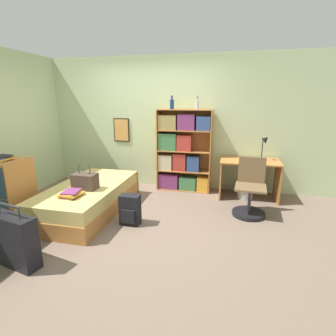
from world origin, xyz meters
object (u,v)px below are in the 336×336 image
(suitcase, at_px, (14,241))
(desk, at_px, (249,172))
(book_stack_on_bed, at_px, (71,194))
(desk_lamp, at_px, (265,143))
(dresser, at_px, (6,192))
(bookcase, at_px, (181,153))
(bottle_green, at_px, (172,104))
(handbag, at_px, (85,181))
(bed, at_px, (89,198))
(bottle_brown, at_px, (197,104))
(desk_chair, at_px, (250,197))
(backpack, at_px, (130,210))
(waste_bin, at_px, (245,191))

(suitcase, height_order, desk, suitcase)
(book_stack_on_bed, relative_size, desk_lamp, 0.72)
(dresser, xyz_separation_m, bookcase, (2.22, 2.00, 0.29))
(dresser, height_order, bottle_green, bottle_green)
(handbag, height_order, desk_lamp, desk_lamp)
(bed, distance_m, book_stack_on_bed, 0.59)
(handbag, bearing_deg, desk_lamp, 28.03)
(dresser, relative_size, bottle_brown, 4.19)
(book_stack_on_bed, xyz_separation_m, desk_lamp, (2.77, 1.79, 0.54))
(bed, xyz_separation_m, desk_chair, (2.54, 0.44, 0.07))
(bookcase, height_order, backpack, bookcase)
(bottle_green, xyz_separation_m, backpack, (-0.26, -1.63, -1.47))
(suitcase, relative_size, waste_bin, 2.58)
(bed, distance_m, desk, 2.84)
(bookcase, height_order, desk_chair, bookcase)
(bottle_brown, distance_m, backpack, 2.34)
(bottle_brown, bearing_deg, book_stack_on_bed, -128.99)
(desk_chair, bearing_deg, desk, 88.19)
(desk_lamp, distance_m, waste_bin, 0.93)
(desk_chair, relative_size, backpack, 2.02)
(book_stack_on_bed, relative_size, dresser, 0.35)
(desk_lamp, distance_m, desk_chair, 1.14)
(desk_lamp, xyz_separation_m, backpack, (-1.97, -1.57, -0.80))
(dresser, xyz_separation_m, backpack, (1.77, 0.34, -0.25))
(suitcase, height_order, backpack, suitcase)
(bed, relative_size, dresser, 2.10)
(desk_chair, distance_m, waste_bin, 0.72)
(suitcase, bearing_deg, handbag, 85.36)
(bookcase, height_order, bottle_brown, bottle_brown)
(book_stack_on_bed, height_order, backpack, book_stack_on_bed)
(suitcase, relative_size, dresser, 0.75)
(book_stack_on_bed, xyz_separation_m, backpack, (0.80, 0.22, -0.26))
(bottle_green, distance_m, waste_bin, 2.11)
(handbag, bearing_deg, desk_chair, 14.14)
(book_stack_on_bed, distance_m, desk, 3.06)
(backpack, bearing_deg, desk_lamp, 38.64)
(suitcase, distance_m, backpack, 1.49)
(backpack, bearing_deg, dresser, -169.25)
(book_stack_on_bed, xyz_separation_m, desk_chair, (2.51, 0.96, -0.20))
(handbag, height_order, backpack, handbag)
(bed, bearing_deg, desk_lamp, 24.37)
(bed, xyz_separation_m, desk_lamp, (2.80, 1.27, 0.80))
(bookcase, distance_m, bottle_brown, 0.96)
(handbag, distance_m, suitcase, 1.36)
(desk, xyz_separation_m, backpack, (-1.73, -1.51, -0.27))
(handbag, bearing_deg, dresser, -155.65)
(bottle_brown, bearing_deg, desk_chair, -43.63)
(book_stack_on_bed, height_order, desk_chair, desk_chair)
(dresser, height_order, backpack, dresser)
(bottle_green, bearing_deg, book_stack_on_bed, -119.95)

